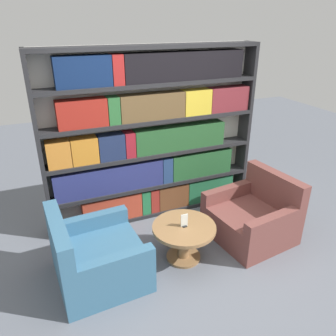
# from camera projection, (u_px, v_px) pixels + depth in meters

# --- Properties ---
(ground_plane) EXTENTS (14.00, 14.00, 0.00)m
(ground_plane) POSITION_uv_depth(u_px,v_px,m) (200.00, 274.00, 3.64)
(ground_plane) COLOR slate
(bookshelf) EXTENTS (2.91, 0.30, 2.32)m
(bookshelf) POSITION_uv_depth(u_px,v_px,m) (153.00, 138.00, 4.37)
(bookshelf) COLOR silver
(bookshelf) RESTS_ON ground_plane
(armchair_left) EXTENTS (0.95, 0.98, 0.82)m
(armchair_left) POSITION_uv_depth(u_px,v_px,m) (96.00, 258.00, 3.48)
(armchair_left) COLOR #386684
(armchair_left) RESTS_ON ground_plane
(armchair_right) EXTENTS (1.01, 1.03, 0.82)m
(armchair_right) POSITION_uv_depth(u_px,v_px,m) (253.00, 217.00, 4.19)
(armchair_right) COLOR brown
(armchair_right) RESTS_ON ground_plane
(coffee_table) EXTENTS (0.73, 0.73, 0.45)m
(coffee_table) POSITION_uv_depth(u_px,v_px,m) (184.00, 235.00, 3.76)
(coffee_table) COLOR olive
(coffee_table) RESTS_ON ground_plane
(table_sign) EXTENTS (0.08, 0.06, 0.16)m
(table_sign) POSITION_uv_depth(u_px,v_px,m) (184.00, 221.00, 3.68)
(table_sign) COLOR black
(table_sign) RESTS_ON coffee_table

